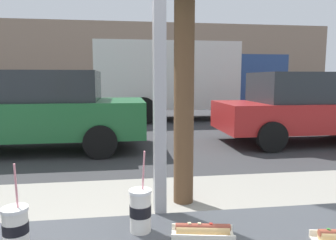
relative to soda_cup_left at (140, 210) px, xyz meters
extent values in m
plane|color=#38383A|center=(0.10, 8.11, -1.01)|extent=(60.00, 60.00, 0.00)
cube|color=#9E998E|center=(0.10, 1.71, -0.94)|extent=(16.00, 2.80, 0.13)
cube|color=#2A2C30|center=(0.10, 0.14, -0.10)|extent=(1.99, 0.02, 0.02)
cube|color=#9E9EA3|center=(0.10, 0.19, 0.63)|extent=(0.05, 0.08, 1.44)
cube|color=gray|center=(0.10, 20.33, 1.56)|extent=(28.00, 1.20, 5.13)
cylinder|color=silver|center=(0.00, 0.00, -0.01)|extent=(0.08, 0.08, 0.15)
cylinder|color=black|center=(0.00, 0.00, 0.00)|extent=(0.08, 0.08, 0.04)
cylinder|color=black|center=(0.00, 0.00, 0.06)|extent=(0.07, 0.07, 0.01)
cylinder|color=white|center=(0.00, 0.00, 0.07)|extent=(0.09, 0.09, 0.01)
cylinder|color=pink|center=(0.01, -0.01, 0.14)|extent=(0.02, 0.05, 0.20)
cylinder|color=silver|center=(-0.43, -0.06, -0.02)|extent=(0.08, 0.08, 0.13)
cylinder|color=black|center=(-0.43, -0.06, -0.01)|extent=(0.09, 0.09, 0.04)
cylinder|color=black|center=(-0.43, -0.06, 0.04)|extent=(0.08, 0.08, 0.01)
cylinder|color=white|center=(-0.43, -0.06, 0.05)|extent=(0.09, 0.09, 0.01)
cylinder|color=pink|center=(-0.42, -0.07, 0.12)|extent=(0.01, 0.03, 0.20)
cube|color=#337A2D|center=(0.66, -0.18, -0.04)|extent=(0.02, 0.01, 0.01)
cube|color=silver|center=(0.23, -0.08, -0.08)|extent=(0.24, 0.13, 0.01)
cube|color=silver|center=(0.22, -0.12, -0.07)|extent=(0.23, 0.05, 0.03)
cube|color=silver|center=(0.23, -0.04, -0.07)|extent=(0.23, 0.05, 0.03)
cylinder|color=tan|center=(0.23, -0.08, -0.06)|extent=(0.20, 0.08, 0.04)
cylinder|color=brown|center=(0.23, -0.08, -0.05)|extent=(0.20, 0.06, 0.03)
cube|color=beige|center=(0.21, -0.08, -0.04)|extent=(0.01, 0.01, 0.01)
cube|color=beige|center=(0.18, -0.07, -0.04)|extent=(0.01, 0.01, 0.01)
cube|color=red|center=(0.26, -0.08, -0.04)|extent=(0.01, 0.01, 0.01)
cube|color=#236B38|center=(-1.92, 5.76, -0.32)|extent=(4.60, 1.85, 0.73)
cube|color=#282D33|center=(-1.77, 5.76, 0.35)|extent=(2.39, 1.63, 0.62)
cylinder|color=black|center=(-0.50, 6.69, -0.69)|extent=(0.64, 0.18, 0.64)
cylinder|color=black|center=(-0.50, 4.84, -0.69)|extent=(0.64, 0.18, 0.64)
cube|color=red|center=(4.27, 5.76, -0.36)|extent=(4.25, 1.75, 0.64)
cube|color=#282D33|center=(4.12, 5.76, 0.30)|extent=(2.21, 1.54, 0.69)
cylinder|color=black|center=(5.59, 6.64, -0.69)|extent=(0.64, 0.18, 0.64)
cylinder|color=black|center=(2.95, 6.64, -0.69)|extent=(0.64, 0.18, 0.64)
cylinder|color=black|center=(2.95, 4.89, -0.69)|extent=(0.64, 0.18, 0.64)
cube|color=silver|center=(1.50, 10.51, 0.61)|extent=(4.97, 2.20, 2.32)
cube|color=navy|center=(4.78, 10.51, 0.39)|extent=(1.90, 2.10, 1.90)
cylinder|color=black|center=(4.78, 11.56, -0.56)|extent=(0.90, 0.24, 0.90)
cylinder|color=black|center=(4.78, 9.46, -0.56)|extent=(0.90, 0.24, 0.90)
cylinder|color=black|center=(0.61, 11.61, -0.56)|extent=(0.90, 0.24, 0.90)
cylinder|color=black|center=(0.61, 9.41, -0.56)|extent=(0.90, 0.24, 0.90)
cylinder|color=brown|center=(0.60, 2.22, 0.43)|extent=(0.22, 0.22, 2.62)
camera|label=1|loc=(-0.06, -1.16, 0.50)|focal=34.00mm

